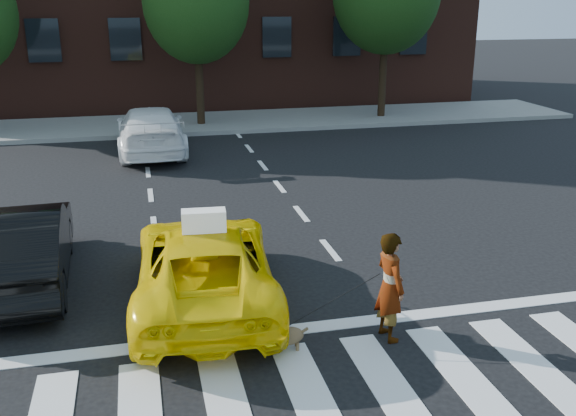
% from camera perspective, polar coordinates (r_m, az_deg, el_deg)
% --- Properties ---
extents(ground, '(120.00, 120.00, 0.00)m').
position_cam_1_polar(ground, '(8.05, 1.97, -16.32)').
color(ground, black).
rests_on(ground, ground).
extents(crosswalk, '(13.00, 2.40, 0.01)m').
position_cam_1_polar(crosswalk, '(8.04, 1.98, -16.28)').
color(crosswalk, silver).
rests_on(crosswalk, ground).
extents(stop_line, '(12.00, 0.30, 0.01)m').
position_cam_1_polar(stop_line, '(9.36, -0.65, -10.88)').
color(stop_line, silver).
rests_on(stop_line, ground).
extents(sidewalk_far, '(30.00, 4.00, 0.15)m').
position_cam_1_polar(sidewalk_far, '(24.36, -9.01, 7.43)').
color(sidewalk_far, slate).
rests_on(sidewalk_far, ground).
extents(taxi, '(2.42, 4.65, 1.25)m').
position_cam_1_polar(taxi, '(10.06, -7.43, -4.97)').
color(taxi, yellow).
rests_on(taxi, ground).
extents(black_sedan, '(1.63, 4.18, 1.36)m').
position_cam_1_polar(black_sedan, '(11.43, -22.65, -3.09)').
color(black_sedan, black).
rests_on(black_sedan, ground).
extents(white_suv, '(2.00, 4.88, 1.41)m').
position_cam_1_polar(white_suv, '(20.09, -12.10, 6.79)').
color(white_suv, white).
rests_on(white_suv, ground).
extents(woman, '(0.46, 0.62, 1.57)m').
position_cam_1_polar(woman, '(8.98, 9.05, -6.90)').
color(woman, '#999999').
rests_on(woman, ground).
extents(dog, '(0.65, 0.31, 0.37)m').
position_cam_1_polar(dog, '(8.83, -0.41, -11.27)').
color(dog, olive).
rests_on(dog, ground).
extents(taxi_sign, '(0.67, 0.33, 0.32)m').
position_cam_1_polar(taxi_sign, '(9.59, -7.49, -1.12)').
color(taxi_sign, white).
rests_on(taxi_sign, taxi).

